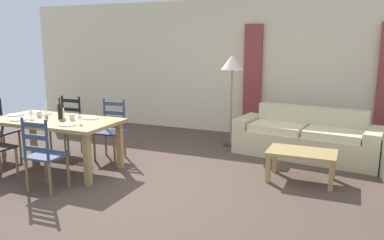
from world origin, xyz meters
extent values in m
cube|color=#4E3D32|center=(0.00, 0.00, -0.01)|extent=(9.60, 9.60, 0.02)
cube|color=beige|center=(0.00, 3.30, 1.35)|extent=(9.60, 0.16, 2.70)
cube|color=brown|center=(0.60, 3.16, 1.10)|extent=(0.35, 0.08, 2.20)
cube|color=#AB8850|center=(-1.53, -0.01, 0.72)|extent=(1.90, 0.96, 0.05)
cube|color=#AB8850|center=(-0.68, -0.39, 0.35)|extent=(0.08, 0.08, 0.70)
cube|color=#AB8850|center=(-2.38, 0.37, 0.35)|extent=(0.08, 0.08, 0.70)
cube|color=#AB8850|center=(-0.68, 0.37, 0.35)|extent=(0.08, 0.08, 0.70)
cylinder|color=olive|center=(-1.78, -0.55, 0.22)|extent=(0.04, 0.04, 0.43)
cube|color=navy|center=(-1.06, -0.72, 0.45)|extent=(0.43, 0.42, 0.03)
cylinder|color=olive|center=(-1.25, -0.55, 0.22)|extent=(0.04, 0.04, 0.43)
cylinder|color=olive|center=(-0.89, -0.54, 0.22)|extent=(0.04, 0.04, 0.43)
cylinder|color=olive|center=(-1.24, -0.89, 0.22)|extent=(0.04, 0.04, 0.43)
cylinder|color=olive|center=(-0.88, -0.88, 0.22)|extent=(0.04, 0.04, 0.43)
cylinder|color=navy|center=(-1.24, -0.89, 0.71)|extent=(0.04, 0.04, 0.50)
cylinder|color=navy|center=(-0.88, -0.88, 0.71)|extent=(0.04, 0.04, 0.50)
cube|color=navy|center=(-1.06, -0.89, 0.58)|extent=(0.38, 0.04, 0.06)
cube|color=navy|center=(-1.06, -0.89, 0.73)|extent=(0.38, 0.04, 0.06)
cube|color=navy|center=(-1.06, -0.89, 0.88)|extent=(0.38, 0.04, 0.06)
cube|color=black|center=(-1.97, 0.67, 0.45)|extent=(0.42, 0.40, 0.03)
cylinder|color=olive|center=(-1.78, 0.50, 0.22)|extent=(0.04, 0.04, 0.43)
cylinder|color=olive|center=(-2.14, 0.50, 0.22)|extent=(0.04, 0.04, 0.43)
cylinder|color=olive|center=(-1.79, 0.84, 0.22)|extent=(0.04, 0.04, 0.43)
cylinder|color=olive|center=(-2.15, 0.84, 0.22)|extent=(0.04, 0.04, 0.43)
cylinder|color=black|center=(-1.79, 0.84, 0.71)|extent=(0.04, 0.04, 0.50)
cylinder|color=black|center=(-2.15, 0.84, 0.71)|extent=(0.04, 0.04, 0.50)
cube|color=black|center=(-1.97, 0.84, 0.58)|extent=(0.38, 0.03, 0.06)
cube|color=black|center=(-1.97, 0.84, 0.73)|extent=(0.38, 0.03, 0.06)
cube|color=black|center=(-1.97, 0.84, 0.88)|extent=(0.38, 0.03, 0.06)
cube|color=navy|center=(-1.09, 0.69, 0.45)|extent=(0.45, 0.43, 0.03)
cylinder|color=olive|center=(-0.90, 0.53, 0.22)|extent=(0.04, 0.04, 0.43)
cylinder|color=olive|center=(-1.26, 0.51, 0.22)|extent=(0.04, 0.04, 0.43)
cylinder|color=olive|center=(-0.93, 0.87, 0.22)|extent=(0.04, 0.04, 0.43)
cylinder|color=olive|center=(-1.28, 0.85, 0.22)|extent=(0.04, 0.04, 0.43)
cylinder|color=navy|center=(-0.93, 0.87, 0.71)|extent=(0.04, 0.04, 0.50)
cylinder|color=navy|center=(-1.28, 0.85, 0.71)|extent=(0.04, 0.04, 0.50)
cube|color=navy|center=(-1.11, 0.86, 0.58)|extent=(0.38, 0.05, 0.06)
cube|color=navy|center=(-1.11, 0.86, 0.73)|extent=(0.38, 0.05, 0.06)
cube|color=navy|center=(-1.11, 0.86, 0.88)|extent=(0.38, 0.05, 0.06)
cube|color=black|center=(-2.67, 0.01, 0.45)|extent=(0.42, 0.44, 0.03)
cylinder|color=olive|center=(-2.51, 0.19, 0.22)|extent=(0.04, 0.04, 0.43)
cylinder|color=olive|center=(-2.50, -0.17, 0.22)|extent=(0.04, 0.04, 0.43)
cylinder|color=olive|center=(-2.85, 0.18, 0.22)|extent=(0.04, 0.04, 0.43)
cylinder|color=black|center=(-2.85, 0.18, 0.71)|extent=(0.04, 0.04, 0.50)
cylinder|color=silver|center=(-1.98, -0.26, 0.76)|extent=(0.24, 0.24, 0.02)
cube|color=silver|center=(-2.13, -0.26, 0.75)|extent=(0.02, 0.17, 0.01)
cylinder|color=silver|center=(-1.08, -0.26, 0.76)|extent=(0.24, 0.24, 0.02)
cube|color=silver|center=(-1.23, -0.26, 0.75)|extent=(0.03, 0.17, 0.01)
cylinder|color=silver|center=(-1.98, 0.24, 0.76)|extent=(0.24, 0.24, 0.02)
cube|color=silver|center=(-2.13, 0.24, 0.75)|extent=(0.02, 0.17, 0.01)
cylinder|color=silver|center=(-1.08, 0.24, 0.76)|extent=(0.24, 0.24, 0.02)
cube|color=silver|center=(-1.23, 0.24, 0.75)|extent=(0.02, 0.17, 0.01)
cylinder|color=silver|center=(-2.31, -0.01, 0.76)|extent=(0.24, 0.24, 0.02)
cube|color=silver|center=(-2.46, -0.01, 0.75)|extent=(0.02, 0.17, 0.01)
cylinder|color=black|center=(-1.47, 0.03, 0.86)|extent=(0.07, 0.07, 0.22)
cylinder|color=black|center=(-1.47, 0.03, 1.01)|extent=(0.02, 0.02, 0.08)
cylinder|color=black|center=(-1.47, 0.03, 1.06)|extent=(0.03, 0.03, 0.02)
cylinder|color=white|center=(-1.85, -0.15, 0.75)|extent=(0.06, 0.06, 0.01)
cylinder|color=white|center=(-1.85, -0.15, 0.79)|extent=(0.01, 0.01, 0.07)
cone|color=white|center=(-1.85, -0.15, 0.87)|extent=(0.06, 0.06, 0.08)
cylinder|color=white|center=(-0.96, -0.16, 0.75)|extent=(0.06, 0.06, 0.01)
cylinder|color=white|center=(-0.96, -0.16, 0.79)|extent=(0.01, 0.01, 0.07)
cone|color=white|center=(-0.96, -0.16, 0.87)|extent=(0.06, 0.06, 0.08)
cylinder|color=silver|center=(-1.27, 0.04, 0.80)|extent=(0.07, 0.07, 0.09)
cylinder|color=silver|center=(-1.88, 0.03, 0.80)|extent=(0.07, 0.07, 0.09)
cylinder|color=#998C66|center=(-1.71, 0.01, 0.77)|extent=(0.05, 0.05, 0.04)
cylinder|color=white|center=(-1.71, 0.01, 0.89)|extent=(0.02, 0.02, 0.20)
cylinder|color=#998C66|center=(-1.33, -0.05, 0.77)|extent=(0.05, 0.05, 0.04)
cylinder|color=white|center=(-1.33, -0.05, 0.87)|extent=(0.02, 0.02, 0.15)
cube|color=beige|center=(1.80, 2.02, 0.20)|extent=(1.90, 1.05, 0.40)
cube|color=beige|center=(1.84, 2.32, 0.40)|extent=(1.81, 0.46, 0.80)
cube|color=beige|center=(2.81, 1.87, 0.29)|extent=(0.35, 0.83, 0.58)
cube|color=beige|center=(0.79, 2.16, 0.29)|extent=(0.35, 0.83, 0.58)
cube|color=beige|center=(2.23, 1.90, 0.46)|extent=(0.94, 0.76, 0.12)
cube|color=beige|center=(1.34, 2.03, 0.46)|extent=(0.94, 0.76, 0.12)
cube|color=#AB8850|center=(1.89, 0.87, 0.40)|extent=(0.90, 0.56, 0.04)
cube|color=#AB8850|center=(1.49, 0.64, 0.19)|extent=(0.06, 0.06, 0.38)
cube|color=#AB8850|center=(2.29, 0.64, 0.19)|extent=(0.06, 0.06, 0.38)
cube|color=#AB8850|center=(1.49, 1.10, 0.19)|extent=(0.06, 0.06, 0.38)
cube|color=#AB8850|center=(2.29, 1.10, 0.19)|extent=(0.06, 0.06, 0.38)
cylinder|color=#332D28|center=(0.45, 2.27, 0.01)|extent=(0.28, 0.28, 0.03)
cylinder|color=gray|center=(0.45, 2.27, 0.71)|extent=(0.03, 0.03, 1.35)
cone|color=beige|center=(0.45, 2.27, 1.51)|extent=(0.40, 0.40, 0.26)
camera|label=1|loc=(2.47, -4.31, 1.87)|focal=35.98mm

